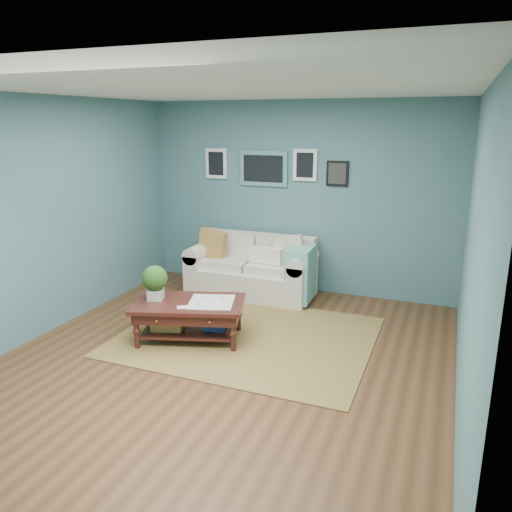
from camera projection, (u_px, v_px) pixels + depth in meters
The scene contains 4 objects.
room_shell at pixel (225, 231), 4.91m from camera, with size 5.00×5.02×2.70m.
area_rug at pixel (247, 336), 5.76m from camera, with size 2.81×2.25×0.01m, color brown.
loveseat at pixel (257, 269), 7.09m from camera, with size 1.81×0.82×0.93m.
coffee_table at pixel (183, 308), 5.61m from camera, with size 1.38×1.05×0.85m.
Camera 1 is at (2.05, -4.30, 2.41)m, focal length 35.00 mm.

